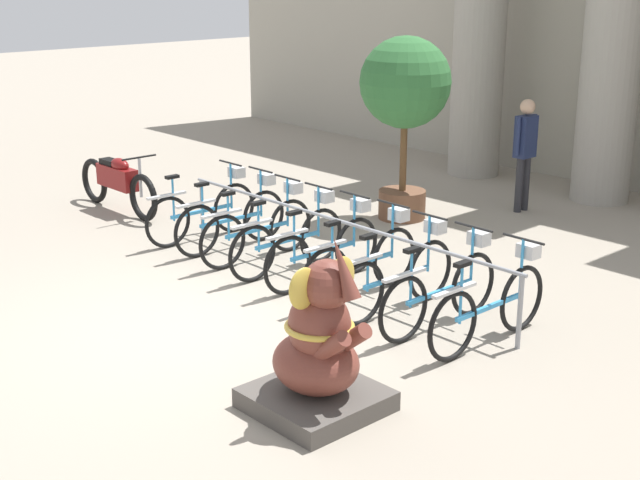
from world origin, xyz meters
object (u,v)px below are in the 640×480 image
object	(u,v)px
bicycle_8	(491,305)
potted_tree	(405,93)
bicycle_4	(326,249)
bicycle_3	(290,239)
bicycle_6	(399,275)
person_pedestrian	(525,145)
bicycle_0	(204,210)
motorcycle	(118,181)
bicycle_5	(363,261)
bicycle_2	(260,228)
elephant_statue	(319,352)
bicycle_1	(234,218)
bicycle_7	(442,290)

from	to	relation	value
bicycle_8	potted_tree	bearing A→B (deg)	143.50
bicycle_4	bicycle_3	bearing A→B (deg)	-176.73
bicycle_6	person_pedestrian	xyz separation A→B (m)	(-1.54, 4.35, 0.60)
bicycle_0	person_pedestrian	xyz separation A→B (m)	(2.02, 4.35, 0.60)
motorcycle	bicycle_0	bearing A→B (deg)	3.88
bicycle_4	potted_tree	world-z (taller)	potted_tree
bicycle_8	person_pedestrian	world-z (taller)	person_pedestrian
bicycle_8	motorcycle	size ratio (longest dim) A/B	0.83
bicycle_5	potted_tree	size ratio (longest dim) A/B	0.67
bicycle_4	bicycle_6	world-z (taller)	same
bicycle_3	bicycle_6	size ratio (longest dim) A/B	1.00
bicycle_2	motorcycle	world-z (taller)	bicycle_2
bicycle_6	bicycle_3	bearing A→B (deg)	-179.98
bicycle_3	elephant_statue	distance (m)	3.55
bicycle_4	bicycle_8	bearing A→B (deg)	-0.17
bicycle_1	bicycle_5	xyz separation A→B (m)	(2.37, 0.01, 0.00)
bicycle_1	bicycle_4	bearing A→B (deg)	-0.45
person_pedestrian	motorcycle	bearing A→B (deg)	-131.95
bicycle_5	potted_tree	world-z (taller)	potted_tree
bicycle_2	bicycle_5	bearing A→B (deg)	1.68
bicycle_3	bicycle_8	xyz separation A→B (m)	(2.96, 0.03, 0.00)
bicycle_5	motorcycle	world-z (taller)	bicycle_5
bicycle_1	elephant_statue	world-z (taller)	elephant_statue
person_pedestrian	potted_tree	size ratio (longest dim) A/B	0.64
bicycle_5	elephant_statue	size ratio (longest dim) A/B	1.12
bicycle_1	bicycle_5	size ratio (longest dim) A/B	1.00
bicycle_2	bicycle_7	distance (m)	2.96
bicycle_0	motorcycle	xyz separation A→B (m)	(-2.01, -0.14, 0.06)
bicycle_1	bicycle_2	distance (m)	0.59
bicycle_7	potted_tree	bearing A→B (deg)	138.25
bicycle_2	bicycle_8	world-z (taller)	same
elephant_statue	bicycle_3	bearing A→B (deg)	143.38
bicycle_6	elephant_statue	world-z (taller)	elephant_statue
bicycle_5	bicycle_3	bearing A→B (deg)	-177.13
bicycle_5	person_pedestrian	world-z (taller)	person_pedestrian
bicycle_2	bicycle_8	xyz separation A→B (m)	(3.55, 0.02, 0.00)
bicycle_3	bicycle_5	world-z (taller)	same
bicycle_5	bicycle_7	xyz separation A→B (m)	(1.18, -0.06, 0.00)
elephant_statue	motorcycle	world-z (taller)	elephant_statue
bicycle_3	bicycle_7	size ratio (longest dim) A/B	1.00
bicycle_1	bicycle_6	distance (m)	2.96
bicycle_1	bicycle_8	world-z (taller)	same
bicycle_0	bicycle_3	distance (m)	1.78
bicycle_0	bicycle_8	size ratio (longest dim) A/B	1.00
bicycle_8	bicycle_1	bearing A→B (deg)	179.71
person_pedestrian	bicycle_2	bearing A→B (deg)	-100.87
bicycle_3	person_pedestrian	xyz separation A→B (m)	(0.24, 4.35, 0.60)
bicycle_8	person_pedestrian	size ratio (longest dim) A/B	1.05
bicycle_0	bicycle_1	bearing A→B (deg)	4.44
bicycle_1	elephant_statue	bearing A→B (deg)	-28.23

